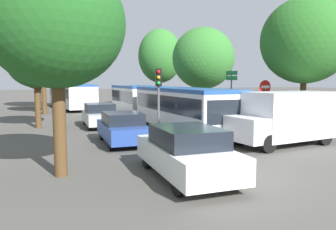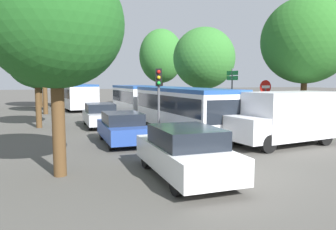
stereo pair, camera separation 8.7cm
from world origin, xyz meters
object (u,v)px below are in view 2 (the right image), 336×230
(articulated_bus, at_px, (160,102))
(no_entry_sign, at_px, (265,98))
(tree_left_mid, at_px, (37,61))
(tree_left_near, at_px, (52,27))
(white_van, at_px, (287,117))
(queued_car_blue, at_px, (122,128))
(queued_car_silver, at_px, (100,115))
(tree_right_far, at_px, (161,57))
(tree_left_far, at_px, (43,55))
(city_bus_rear, at_px, (72,94))
(traffic_light, at_px, (159,86))
(direction_sign_post, at_px, (232,84))
(tree_right_mid, at_px, (205,60))
(queued_car_white, at_px, (185,152))
(tree_right_near, at_px, (306,41))
(tree_left_distant, at_px, (40,63))

(articulated_bus, distance_m, no_entry_sign, 6.98)
(no_entry_sign, bearing_deg, tree_left_mid, -122.79)
(tree_left_mid, bearing_deg, tree_left_near, -88.68)
(tree_left_mid, bearing_deg, white_van, -44.83)
(queued_car_blue, bearing_deg, articulated_bus, -32.13)
(queued_car_silver, distance_m, tree_right_far, 15.88)
(no_entry_sign, distance_m, tree_left_mid, 13.09)
(articulated_bus, xyz_separation_m, tree_left_far, (-6.64, 9.30, 3.52))
(queued_car_silver, bearing_deg, city_bus_rear, 3.15)
(traffic_light, distance_m, direction_sign_post, 7.38)
(tree_left_near, relative_size, tree_right_far, 0.77)
(articulated_bus, distance_m, direction_sign_post, 5.11)
(queued_car_blue, xyz_separation_m, tree_right_mid, (9.38, 9.43, 3.75))
(queued_car_silver, bearing_deg, no_entry_sign, -125.88)
(articulated_bus, distance_m, traffic_light, 4.66)
(city_bus_rear, xyz_separation_m, queued_car_silver, (-0.02, -14.54, -0.69))
(city_bus_rear, distance_m, direction_sign_post, 17.83)
(articulated_bus, distance_m, queued_car_blue, 6.96)
(queued_car_white, xyz_separation_m, queued_car_silver, (-0.23, 11.43, -0.03))
(white_van, bearing_deg, tree_right_far, -101.22)
(queued_car_white, height_order, no_entry_sign, no_entry_sign)
(queued_car_silver, relative_size, tree_right_mid, 0.59)
(queued_car_silver, relative_size, tree_right_near, 0.60)
(city_bus_rear, height_order, white_van, city_bus_rear)
(direction_sign_post, bearing_deg, no_entry_sign, 78.80)
(queued_car_silver, height_order, tree_right_near, tree_right_near)
(traffic_light, bearing_deg, queued_car_blue, -38.19)
(tree_left_near, bearing_deg, queued_car_white, -24.68)
(traffic_light, bearing_deg, tree_right_mid, 157.85)
(queued_car_white, relative_size, tree_right_near, 0.62)
(articulated_bus, relative_size, queued_car_silver, 3.86)
(queued_car_blue, relative_size, no_entry_sign, 1.45)
(no_entry_sign, distance_m, tree_right_near, 3.54)
(white_van, distance_m, traffic_light, 6.31)
(queued_car_white, bearing_deg, tree_left_far, 11.40)
(queued_car_white, height_order, tree_left_distant, tree_left_distant)
(queued_car_blue, bearing_deg, tree_right_mid, -41.64)
(articulated_bus, height_order, no_entry_sign, no_entry_sign)
(queued_car_white, xyz_separation_m, traffic_light, (1.96, 7.20, 1.75))
(tree_right_mid, bearing_deg, no_entry_sign, -100.64)
(tree_right_near, height_order, tree_right_far, tree_right_far)
(articulated_bus, xyz_separation_m, tree_left_distant, (-6.76, 17.03, 3.23))
(queued_car_white, height_order, direction_sign_post, direction_sign_post)
(queued_car_white, xyz_separation_m, white_van, (6.14, 2.64, 0.49))
(direction_sign_post, bearing_deg, tree_right_near, 98.06)
(no_entry_sign, height_order, tree_left_mid, tree_left_mid)
(tree_left_mid, bearing_deg, tree_left_far, 85.21)
(tree_left_mid, xyz_separation_m, tree_left_far, (0.70, 8.29, 0.98))
(city_bus_rear, bearing_deg, tree_right_mid, -143.89)
(traffic_light, height_order, no_entry_sign, traffic_light)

